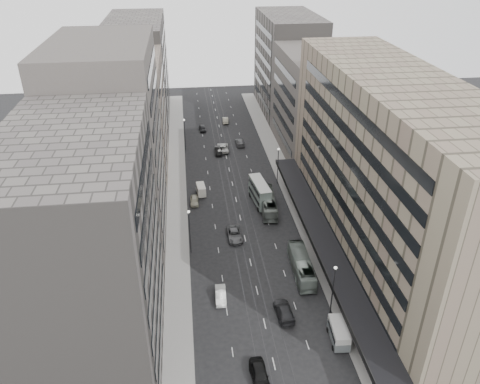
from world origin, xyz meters
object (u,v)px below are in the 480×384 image
bus_far (268,203)px  sedan_1 (221,295)px  double_decker (260,192)px  sedan_0 (260,375)px  panel_van (201,189)px  vw_microbus (339,333)px  bus_near (302,265)px  sedan_2 (234,234)px

bus_far → sedan_1: bearing=69.6°
double_decker → sedan_0: bearing=-106.3°
panel_van → sedan_0: size_ratio=0.74×
double_decker → vw_microbus: double_decker is taller
double_decker → bus_near: bearing=-89.5°
double_decker → sedan_2: 13.42m
bus_far → vw_microbus: size_ratio=2.29×
bus_far → sedan_0: (-7.97, -39.43, -0.72)m
panel_van → double_decker: bearing=-28.2°
bus_near → panel_van: 31.26m
bus_near → panel_van: size_ratio=2.96×
bus_near → sedan_0: (-9.83, -19.36, -0.68)m
bus_far → sedan_1: (-11.44, -24.56, -0.85)m
sedan_0 → bus_far: bearing=76.0°
vw_microbus → sedan_0: (-11.39, -4.87, -0.59)m
sedan_1 → bus_near: bearing=20.8°
panel_van → bus_near: bearing=-67.4°
sedan_2 → bus_far: bearing=47.7°
bus_far → panel_van: (-12.76, 7.56, -0.33)m
double_decker → vw_microbus: 37.55m
vw_microbus → sedan_2: vw_microbus is taller
bus_far → panel_van: bearing=-26.0°
double_decker → sedan_1: 29.15m
bus_near → double_decker: bearing=-80.3°
panel_van → sedan_1: size_ratio=0.84×
vw_microbus → sedan_2: (-11.07, 25.59, -0.70)m
sedan_1 → sedan_2: sedan_2 is taller
double_decker → panel_van: bearing=149.9°
sedan_0 → sedan_1: bearing=100.5°
panel_van → sedan_0: 47.23m
panel_van → bus_far: bearing=-36.0°
bus_far → sedan_2: size_ratio=2.11×
bus_far → sedan_0: bus_far is taller
sedan_0 → sedan_2: bearing=86.8°
vw_microbus → sedan_0: size_ratio=0.98×
bus_far → vw_microbus: (3.42, -34.56, -0.13)m
vw_microbus → bus_far: bearing=99.5°
bus_far → sedan_0: 40.24m
sedan_1 → sedan_2: 16.04m
bus_far → panel_van: 14.83m
bus_far → panel_van: size_ratio=3.04×
sedan_1 → sedan_2: size_ratio=0.82×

